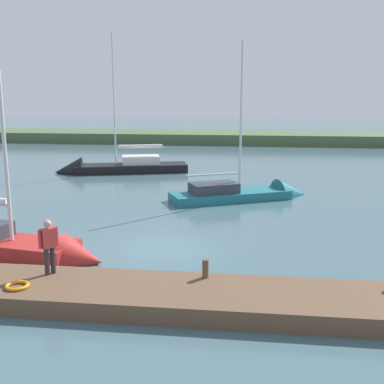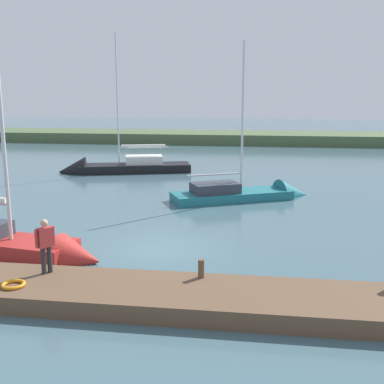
{
  "view_description": "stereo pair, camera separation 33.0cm",
  "coord_description": "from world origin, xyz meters",
  "views": [
    {
      "loc": [
        -3.36,
        16.82,
        5.74
      ],
      "look_at": [
        -0.81,
        -3.57,
        1.47
      ],
      "focal_mm": 44.05,
      "sensor_mm": 36.0,
      "label": 1
    },
    {
      "loc": [
        -3.68,
        16.78,
        5.74
      ],
      "look_at": [
        -0.81,
        -3.57,
        1.47
      ],
      "focal_mm": 44.05,
      "sensor_mm": 36.0,
      "label": 2
    }
  ],
  "objects": [
    {
      "name": "sailboat_far_left",
      "position": [
        -3.35,
        -9.18,
        0.1
      ],
      "size": [
        8.09,
        5.27,
        9.48
      ],
      "rotation": [
        0.0,
        0.0,
        3.59
      ],
      "color": "#1E6B75",
      "rests_on": "ground_plane"
    },
    {
      "name": "far_shoreline",
      "position": [
        0.0,
        -40.89,
        0.0
      ],
      "size": [
        180.0,
        8.0,
        2.4
      ],
      "primitive_type": "cube",
      "color": "#4C603D",
      "rests_on": "ground_plane"
    },
    {
      "name": "person_on_dock",
      "position": [
        2.44,
        4.26,
        1.47
      ],
      "size": [
        0.44,
        0.53,
        1.65
      ],
      "rotation": [
        0.0,
        0.0,
        5.65
      ],
      "color": "#28282D",
      "rests_on": "dock_pier"
    },
    {
      "name": "dock_pier",
      "position": [
        0.0,
        4.84,
        0.26
      ],
      "size": [
        21.47,
        2.48,
        0.52
      ],
      "primitive_type": "cube",
      "color": "brown",
      "rests_on": "ground_plane"
    },
    {
      "name": "sailboat_inner_slip",
      "position": [
        4.69,
        1.52,
        0.2
      ],
      "size": [
        7.07,
        2.82,
        7.32
      ],
      "rotation": [
        0.0,
        0.0,
        2.98
      ],
      "color": "#B22823",
      "rests_on": "ground_plane"
    },
    {
      "name": "ground_plane",
      "position": [
        0.0,
        0.0,
        0.0
      ],
      "size": [
        200.0,
        200.0,
        0.0
      ],
      "primitive_type": "plane",
      "color": "#42606B"
    },
    {
      "name": "life_ring_buoy",
      "position": [
        2.94,
        5.34,
        0.57
      ],
      "size": [
        0.66,
        0.66,
        0.1
      ],
      "primitive_type": "torus",
      "color": "orange",
      "rests_on": "dock_pier"
    },
    {
      "name": "mooring_post_far",
      "position": [
        -2.15,
        3.97,
        0.79
      ],
      "size": [
        0.18,
        0.18,
        0.54
      ],
      "primitive_type": "cylinder",
      "color": "brown",
      "rests_on": "dock_pier"
    },
    {
      "name": "sailboat_far_right",
      "position": [
        6.82,
        -16.98,
        0.22
      ],
      "size": [
        9.98,
        4.73,
        11.09
      ],
      "rotation": [
        0.0,
        0.0,
        0.27
      ],
      "color": "black",
      "rests_on": "ground_plane"
    }
  ]
}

